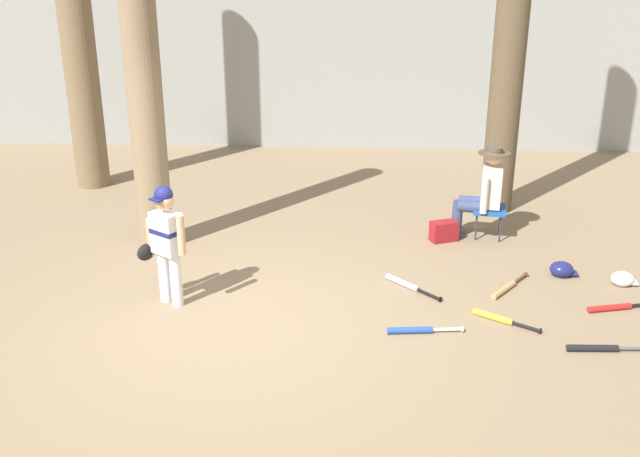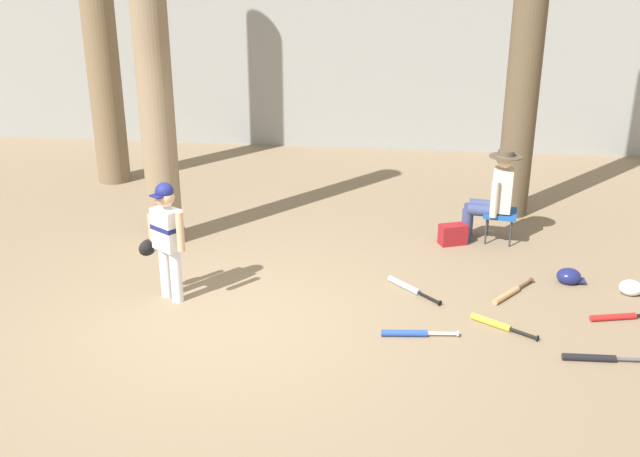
# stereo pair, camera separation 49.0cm
# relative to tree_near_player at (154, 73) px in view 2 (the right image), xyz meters

# --- Properties ---
(ground_plane) EXTENTS (60.00, 60.00, 0.00)m
(ground_plane) POSITION_rel_tree_near_player_xyz_m (1.37, -2.08, -2.13)
(ground_plane) COLOR #7F6B51
(concrete_back_wall) EXTENTS (18.00, 0.36, 3.04)m
(concrete_back_wall) POSITION_rel_tree_near_player_xyz_m (1.37, 5.05, -0.61)
(concrete_back_wall) COLOR gray
(concrete_back_wall) RESTS_ON ground
(tree_near_player) EXTENTS (0.57, 0.57, 4.81)m
(tree_near_player) POSITION_rel_tree_near_player_xyz_m (0.00, 0.00, 0.00)
(tree_near_player) COLOR #7F6B51
(tree_near_player) RESTS_ON ground
(tree_behind_spectator) EXTENTS (0.67, 0.67, 5.97)m
(tree_behind_spectator) POSITION_rel_tree_near_player_xyz_m (4.50, 1.60, 0.51)
(tree_behind_spectator) COLOR brown
(tree_behind_spectator) RESTS_ON ground
(young_ballplayer) EXTENTS (0.60, 0.38, 1.31)m
(young_ballplayer) POSITION_rel_tree_near_player_xyz_m (0.56, -1.58, -1.39)
(young_ballplayer) COLOR white
(young_ballplayer) RESTS_ON ground
(folding_stool) EXTENTS (0.46, 0.46, 0.41)m
(folding_stool) POSITION_rel_tree_near_player_xyz_m (4.22, 0.51, -1.77)
(folding_stool) COLOR #194C9E
(folding_stool) RESTS_ON ground
(seated_spectator) EXTENTS (0.68, 0.54, 1.20)m
(seated_spectator) POSITION_rel_tree_near_player_xyz_m (4.12, 0.52, -1.49)
(seated_spectator) COLOR navy
(seated_spectator) RESTS_ON ground
(handbag_beside_stool) EXTENTS (0.38, 0.29, 0.26)m
(handbag_beside_stool) POSITION_rel_tree_near_player_xyz_m (3.64, 0.34, -2.00)
(handbag_beside_stool) COLOR maroon
(handbag_beside_stool) RESTS_ON ground
(tree_far_left) EXTENTS (0.65, 0.65, 5.74)m
(tree_far_left) POSITION_rel_tree_near_player_xyz_m (-1.64, 2.40, 0.43)
(tree_far_left) COLOR brown
(tree_far_left) RESTS_ON ground
(bat_black_composite) EXTENTS (0.80, 0.09, 0.07)m
(bat_black_composite) POSITION_rel_tree_near_player_xyz_m (4.81, -2.35, -2.10)
(bat_black_composite) COLOR black
(bat_black_composite) RESTS_ON ground
(bat_red_barrel) EXTENTS (0.79, 0.26, 0.07)m
(bat_red_barrel) POSITION_rel_tree_near_player_xyz_m (5.23, -1.50, -2.10)
(bat_red_barrel) COLOR red
(bat_red_barrel) RESTS_ON ground
(bat_aluminum_silver) EXTENTS (0.59, 0.61, 0.07)m
(bat_aluminum_silver) POSITION_rel_tree_near_player_xyz_m (3.09, -1.07, -2.10)
(bat_aluminum_silver) COLOR #B7BCC6
(bat_aluminum_silver) RESTS_ON ground
(bat_yellow_trainer) EXTENTS (0.63, 0.44, 0.07)m
(bat_yellow_trainer) POSITION_rel_tree_near_player_xyz_m (3.97, -1.81, -2.10)
(bat_yellow_trainer) COLOR yellow
(bat_yellow_trainer) RESTS_ON ground
(bat_blue_youth) EXTENTS (0.75, 0.14, 0.07)m
(bat_blue_youth) POSITION_rel_tree_near_player_xyz_m (3.12, -2.10, -2.10)
(bat_blue_youth) COLOR #2347AD
(bat_blue_youth) RESTS_ON ground
(bat_wood_tan) EXTENTS (0.52, 0.65, 0.07)m
(bat_wood_tan) POSITION_rel_tree_near_player_xyz_m (4.18, -1.09, -2.10)
(bat_wood_tan) COLOR tan
(bat_wood_tan) RESTS_ON ground
(batting_helmet_navy) EXTENTS (0.32, 0.24, 0.18)m
(batting_helmet_navy) POSITION_rel_tree_near_player_xyz_m (4.88, -0.66, -2.05)
(batting_helmet_navy) COLOR navy
(batting_helmet_navy) RESTS_ON ground
(batting_helmet_white) EXTENTS (0.29, 0.23, 0.17)m
(batting_helmet_white) POSITION_rel_tree_near_player_xyz_m (5.50, -0.87, -2.06)
(batting_helmet_white) COLOR silver
(batting_helmet_white) RESTS_ON ground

